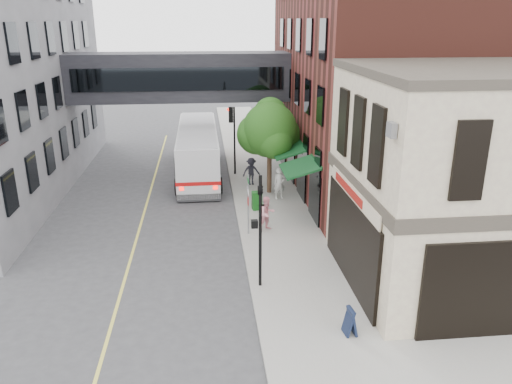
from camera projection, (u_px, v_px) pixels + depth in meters
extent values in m
plane|color=#38383A|center=(255.00, 317.00, 17.68)|extent=(120.00, 120.00, 0.00)
cube|color=gray|center=(264.00, 188.00, 31.01)|extent=(4.00, 60.00, 0.15)
cube|color=tan|center=(483.00, 183.00, 19.12)|extent=(10.00, 8.00, 8.15)
cube|color=#38332B|center=(483.00, 181.00, 19.10)|extent=(10.12, 8.12, 0.50)
cube|color=#38332B|center=(501.00, 70.00, 17.74)|extent=(10.12, 8.12, 0.30)
cube|color=black|center=(351.00, 241.00, 19.35)|extent=(0.14, 6.40, 3.40)
cube|color=black|center=(350.00, 241.00, 19.34)|extent=(0.04, 5.90, 3.00)
cube|color=maroon|center=(348.00, 189.00, 19.27)|extent=(0.03, 3.60, 0.32)
cube|color=#4E2018|center=(392.00, 71.00, 30.48)|extent=(12.00, 18.00, 14.00)
cube|color=#0C3819|center=(283.00, 143.00, 29.93)|extent=(1.80, 13.00, 0.40)
cube|color=black|center=(180.00, 77.00, 32.16)|extent=(14.00, 3.00, 3.00)
cube|color=black|center=(179.00, 79.00, 30.71)|extent=(13.00, 0.08, 1.40)
cube|color=black|center=(181.00, 74.00, 33.62)|extent=(13.00, 0.08, 1.40)
cylinder|color=black|center=(260.00, 232.00, 18.81)|extent=(0.12, 0.12, 4.50)
cube|color=black|center=(254.00, 224.00, 18.68)|extent=(0.25, 0.22, 0.30)
imported|color=black|center=(260.00, 186.00, 18.21)|extent=(0.20, 0.16, 1.00)
cylinder|color=black|center=(235.00, 141.00, 32.91)|extent=(0.12, 0.12, 4.50)
cube|color=black|center=(231.00, 136.00, 32.77)|extent=(0.25, 0.22, 0.30)
cube|color=black|center=(231.00, 115.00, 32.31)|extent=(0.28, 0.28, 1.00)
sphere|color=#FF0C05|center=(228.00, 109.00, 32.18)|extent=(0.18, 0.18, 0.18)
cylinder|color=gray|center=(248.00, 205.00, 23.76)|extent=(0.08, 0.08, 3.00)
cube|color=white|center=(248.00, 191.00, 23.53)|extent=(0.03, 0.75, 0.22)
cube|color=#0C591E|center=(248.00, 180.00, 23.35)|extent=(0.03, 0.70, 0.18)
cube|color=#B20C0C|center=(248.00, 201.00, 23.69)|extent=(0.03, 0.30, 0.40)
cylinder|color=#382619|center=(269.00, 170.00, 29.61)|extent=(0.28, 0.28, 2.80)
sphere|color=#134312|center=(270.00, 130.00, 28.82)|extent=(3.20, 3.20, 3.20)
sphere|color=#134312|center=(282.00, 135.00, 29.50)|extent=(2.20, 2.20, 2.20)
sphere|color=#134312|center=(257.00, 134.00, 29.13)|extent=(2.40, 2.40, 2.40)
sphere|color=#134312|center=(270.00, 114.00, 29.13)|extent=(2.00, 2.00, 2.00)
cube|color=#D8CC4C|center=(143.00, 218.00, 26.58)|extent=(0.12, 40.00, 0.01)
cube|color=silver|center=(198.00, 150.00, 33.60)|extent=(2.58, 11.64, 2.93)
cube|color=black|center=(198.00, 143.00, 33.43)|extent=(2.64, 11.44, 1.06)
cube|color=#B20C0C|center=(198.00, 157.00, 33.76)|extent=(2.64, 11.66, 0.22)
cylinder|color=black|center=(177.00, 187.00, 29.86)|extent=(0.31, 1.01, 1.01)
cylinder|color=black|center=(220.00, 185.00, 30.12)|extent=(0.31, 1.01, 1.01)
cylinder|color=black|center=(182.00, 153.00, 37.46)|extent=(0.31, 1.01, 1.01)
cylinder|color=black|center=(215.00, 152.00, 37.72)|extent=(0.31, 1.01, 1.01)
imported|color=silver|center=(279.00, 183.00, 28.70)|extent=(0.74, 0.55, 1.84)
imported|color=pink|center=(267.00, 213.00, 24.42)|extent=(1.04, 0.95, 1.72)
imported|color=black|center=(251.00, 171.00, 31.17)|extent=(1.22, 0.84, 1.73)
cube|color=#135416|center=(257.00, 201.00, 27.18)|extent=(0.55, 0.50, 1.01)
cube|color=black|center=(350.00, 321.00, 16.37)|extent=(0.39, 0.56, 0.94)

